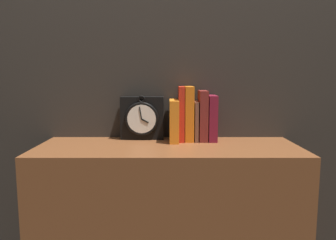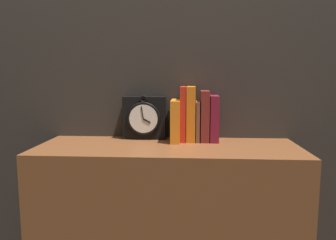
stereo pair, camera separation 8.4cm
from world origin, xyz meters
name	(u,v)px [view 1 (the left image)]	position (x,y,z in m)	size (l,w,h in m)	color
wall_back	(168,52)	(0.00, 0.22, 1.30)	(6.00, 0.05, 2.60)	#2D2823
clock	(142,118)	(-0.12, 0.15, 1.00)	(0.19, 0.07, 0.20)	black
book_slot0_orange	(174,121)	(0.03, 0.11, 0.99)	(0.04, 0.16, 0.18)	orange
book_slot1_red	(181,114)	(0.06, 0.12, 1.02)	(0.02, 0.13, 0.24)	red
book_slot2_orange	(189,114)	(0.09, 0.13, 1.02)	(0.04, 0.12, 0.24)	orange
book_slot3_brown	(196,121)	(0.12, 0.12, 0.99)	(0.02, 0.12, 0.18)	brown
book_slot4_maroon	(203,116)	(0.16, 0.12, 1.01)	(0.04, 0.12, 0.22)	maroon
book_slot5_maroon	(212,118)	(0.20, 0.12, 1.00)	(0.04, 0.13, 0.20)	maroon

